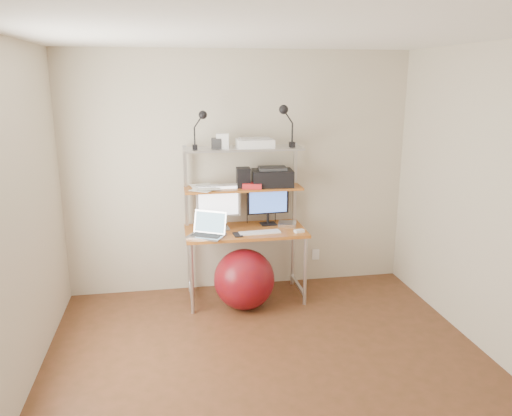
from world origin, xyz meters
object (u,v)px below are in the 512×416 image
Objects in this scene: monitor_silver at (218,204)px; printer at (272,177)px; laptop at (208,231)px; monitor_black at (268,204)px; exercise_ball at (244,279)px.

printer is at bearing 1.24° from monitor_silver.
monitor_silver is at bearing 88.64° from laptop.
monitor_black reaches higher than exercise_ball.
monitor_black is 0.74× the size of exercise_ball.
exercise_ball is at bearing -131.00° from printer.
laptop is at bearing -159.87° from monitor_black.
laptop is (-0.12, -0.21, -0.21)m from monitor_silver.
exercise_ball is (0.21, -0.30, -0.70)m from monitor_silver.
exercise_ball is at bearing 13.55° from laptop.
monitor_silver is at bearing -175.42° from monitor_black.
laptop is 0.60m from exercise_ball.
monitor_silver is 1.16× the size of printer.
monitor_silver is 0.32m from laptop.
monitor_black is at bearing 50.60° from exercise_ball.
printer is at bearing 49.75° from laptop.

